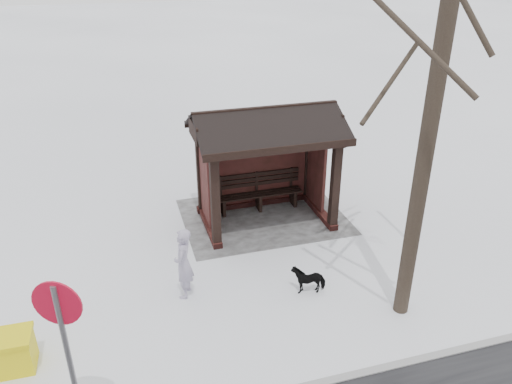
% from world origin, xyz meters
% --- Properties ---
extents(ground, '(120.00, 120.00, 0.00)m').
position_xyz_m(ground, '(0.00, 0.00, 0.00)').
color(ground, white).
rests_on(ground, ground).
extents(kerb, '(120.00, 0.15, 0.06)m').
position_xyz_m(kerb, '(0.00, 5.50, 0.01)').
color(kerb, gray).
rests_on(kerb, ground).
extents(trampled_patch, '(4.20, 3.20, 0.02)m').
position_xyz_m(trampled_patch, '(0.00, -0.20, 0.01)').
color(trampled_patch, gray).
rests_on(trampled_patch, ground).
extents(bus_shelter, '(3.60, 2.40, 3.09)m').
position_xyz_m(bus_shelter, '(0.00, -0.16, 2.17)').
color(bus_shelter, '#3A1715').
rests_on(bus_shelter, ground).
extents(pedestrian, '(0.54, 0.65, 1.53)m').
position_xyz_m(pedestrian, '(2.52, 2.52, 0.77)').
color(pedestrian, '#9C94AD').
rests_on(pedestrian, ground).
extents(dog, '(0.73, 0.40, 0.59)m').
position_xyz_m(dog, '(0.03, 3.09, 0.29)').
color(dog, black).
rests_on(dog, ground).
extents(grit_bin, '(0.91, 0.63, 0.69)m').
position_xyz_m(grit_bin, '(5.72, 3.69, 0.35)').
color(grit_bin, yellow).
rests_on(grit_bin, ground).
extents(road_sign, '(0.64, 0.30, 2.69)m').
position_xyz_m(road_sign, '(4.49, 5.28, 1.90)').
color(road_sign, slate).
rests_on(road_sign, ground).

